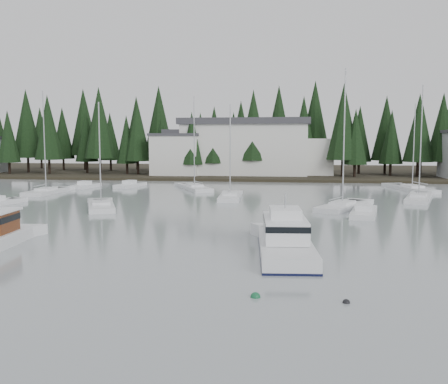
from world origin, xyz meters
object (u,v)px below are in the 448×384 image
(sailboat_8, at_px, (194,189))
(sailboat_0, at_px, (412,190))
(sailboat_5, at_px, (342,208))
(runabout_3, at_px, (130,186))
(sailboat_3, at_px, (419,199))
(cabin_cruiser_center, at_px, (285,243))
(house_west, at_px, (177,153))
(runabout_4, at_px, (85,187))
(runabout_1, at_px, (364,214))
(sailboat_11, at_px, (230,198))
(sailboat_10, at_px, (101,208))
(harbor_inn, at_px, (255,148))
(sailboat_2, at_px, (46,193))

(sailboat_8, bearing_deg, sailboat_0, -111.55)
(sailboat_5, distance_m, runabout_3, 36.58)
(sailboat_3, bearing_deg, sailboat_0, 7.64)
(sailboat_5, relative_size, runabout_3, 2.31)
(cabin_cruiser_center, bearing_deg, sailboat_8, 13.94)
(house_west, bearing_deg, runabout_4, -111.02)
(sailboat_3, bearing_deg, house_west, 66.23)
(runabout_4, bearing_deg, runabout_1, -113.00)
(sailboat_8, xyz_separation_m, sailboat_11, (6.68, -11.08, -0.00))
(house_west, xyz_separation_m, sailboat_5, (27.61, -41.41, -4.57))
(sailboat_8, height_order, sailboat_10, sailboat_8)
(runabout_3, bearing_deg, sailboat_11, -116.71)
(sailboat_0, height_order, runabout_4, sailboat_0)
(runabout_1, bearing_deg, sailboat_3, -19.89)
(runabout_4, bearing_deg, sailboat_10, -144.39)
(house_west, xyz_separation_m, cabin_cruiser_center, (21.99, -63.45, -3.99))
(runabout_3, height_order, runabout_4, same)
(harbor_inn, relative_size, sailboat_3, 2.07)
(house_west, xyz_separation_m, runabout_3, (-2.57, -20.73, -4.52))
(sailboat_0, bearing_deg, sailboat_11, 105.89)
(sailboat_8, height_order, sailboat_11, sailboat_8)
(house_west, distance_m, runabout_3, 21.38)
(sailboat_0, relative_size, sailboat_3, 0.91)
(cabin_cruiser_center, distance_m, sailboat_5, 22.76)
(house_west, distance_m, cabin_cruiser_center, 67.27)
(sailboat_0, distance_m, runabout_3, 42.01)
(sailboat_3, relative_size, sailboat_11, 1.18)
(house_west, height_order, sailboat_0, sailboat_0)
(sailboat_8, distance_m, runabout_1, 31.20)
(harbor_inn, xyz_separation_m, sailboat_2, (-25.71, -34.79, -5.69))
(sailboat_8, xyz_separation_m, sailboat_10, (-5.70, -21.68, -0.01))
(sailboat_11, distance_m, runabout_1, 18.69)
(harbor_inn, xyz_separation_m, runabout_4, (-23.89, -26.37, -5.64))
(sailboat_10, bearing_deg, sailboat_5, -105.55)
(house_west, xyz_separation_m, sailboat_11, (14.78, -34.15, -4.58))
(sailboat_5, relative_size, runabout_1, 2.08)
(runabout_1, height_order, runabout_4, same)
(sailboat_5, xyz_separation_m, runabout_3, (-30.18, 20.67, 0.04))
(sailboat_2, xyz_separation_m, runabout_3, (8.10, 10.72, 0.05))
(harbor_inn, xyz_separation_m, sailboat_3, (22.44, -35.53, -5.70))
(sailboat_5, height_order, runabout_3, sailboat_5)
(cabin_cruiser_center, distance_m, runabout_1, 18.81)
(sailboat_5, bearing_deg, sailboat_8, 72.76)
(sailboat_3, bearing_deg, sailboat_5, 149.92)
(sailboat_0, height_order, sailboat_3, sailboat_3)
(sailboat_10, distance_m, runabout_1, 26.80)
(sailboat_8, bearing_deg, runabout_4, 63.03)
(sailboat_3, height_order, sailboat_10, sailboat_3)
(house_west, height_order, sailboat_11, sailboat_11)
(house_west, xyz_separation_m, sailboat_10, (2.41, -44.75, -4.59))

